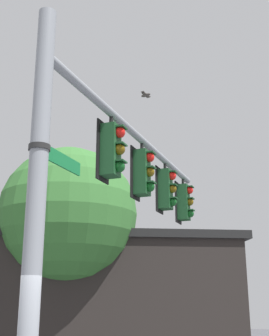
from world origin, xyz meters
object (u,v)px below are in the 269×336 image
object	(u,v)px
traffic_light_arm_end	(184,202)
street_name_sign	(51,154)
bird_flying	(146,95)
traffic_light_nearest_pole	(112,150)
traffic_light_mid_outer	(166,189)
traffic_light_mid_inner	(143,172)

from	to	relation	value
traffic_light_arm_end	street_name_sign	size ratio (longest dim) A/B	0.96
street_name_sign	bird_flying	xyz separation A→B (m)	(-5.26, -0.40, 3.38)
traffic_light_nearest_pole	traffic_light_arm_end	size ratio (longest dim) A/B	1.00
traffic_light_nearest_pole	street_name_sign	xyz separation A→B (m)	(2.10, -0.03, -0.73)
traffic_light_nearest_pole	traffic_light_mid_outer	size ratio (longest dim) A/B	1.00
traffic_light_nearest_pole	traffic_light_mid_outer	world-z (taller)	same
traffic_light_nearest_pole	traffic_light_arm_end	xyz separation A→B (m)	(-5.13, 0.03, 0.00)
traffic_light_nearest_pole	bird_flying	world-z (taller)	bird_flying
traffic_light_arm_end	street_name_sign	bearing A→B (deg)	-0.49
traffic_light_nearest_pole	traffic_light_mid_inner	distance (m)	1.71
street_name_sign	traffic_light_mid_outer	bearing A→B (deg)	179.46
traffic_light_mid_inner	bird_flying	bearing A→B (deg)	-163.04
street_name_sign	bird_flying	bearing A→B (deg)	-175.68
traffic_light_mid_inner	street_name_sign	size ratio (longest dim) A/B	0.96
traffic_light_nearest_pole	traffic_light_mid_inner	bearing A→B (deg)	179.68
street_name_sign	bird_flying	world-z (taller)	bird_flying
traffic_light_arm_end	bird_flying	distance (m)	3.34
traffic_light_mid_outer	traffic_light_arm_end	xyz separation A→B (m)	(-1.71, 0.01, 0.00)
traffic_light_mid_inner	traffic_light_mid_outer	size ratio (longest dim) A/B	1.00
traffic_light_arm_end	traffic_light_mid_inner	bearing A→B (deg)	-0.32
traffic_light_nearest_pole	traffic_light_mid_outer	distance (m)	3.42
traffic_light_mid_outer	bird_flying	bearing A→B (deg)	-59.14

